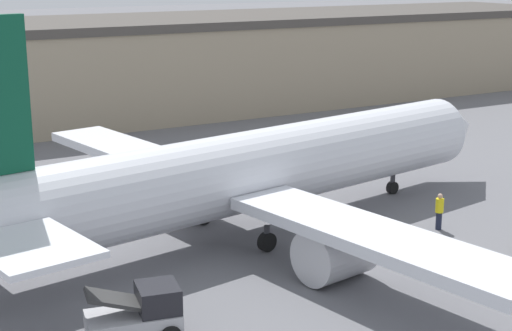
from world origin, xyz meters
name	(u,v)px	position (x,y,z in m)	size (l,w,h in m)	color
ground_plane	(256,231)	(0.00, 0.00, 0.00)	(400.00, 400.00, 0.00)	slate
terminal_building	(174,63)	(10.33, 32.86, 4.10)	(87.33, 15.94, 8.19)	gray
airplane	(241,174)	(-0.90, -0.16, 3.06)	(35.55, 32.11, 11.00)	silver
ground_crew_worker	(439,210)	(7.97, -4.29, 0.99)	(0.41, 0.41, 1.85)	#1E2338
belt_loader_truck	(140,314)	(-9.24, -8.01, 0.97)	(3.50, 2.60, 2.02)	#B2B2B7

